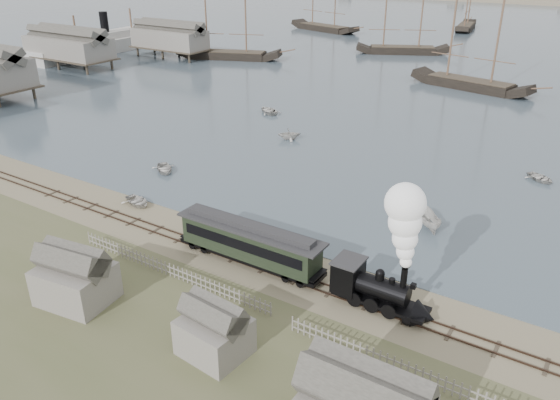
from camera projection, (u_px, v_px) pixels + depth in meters
The scene contains 19 objects.
ground at pixel (289, 261), 44.92m from camera, with size 600.00×600.00×0.00m, color gray.
rail_track at pixel (275, 271), 43.38m from camera, with size 120.00×1.80×0.16m.
picket_fence_west at pixel (171, 277), 42.78m from camera, with size 19.00×0.10×1.20m, color gray, non-canonical shape.
picket_fence_east at pixel (398, 374), 33.07m from camera, with size 15.00×0.10×1.20m, color gray, non-canonical shape.
shed_left at pixel (79, 300), 39.93m from camera, with size 5.00×4.00×4.10m, color gray, non-canonical shape.
shed_mid at pixel (216, 352), 34.79m from camera, with size 4.00×3.50×3.60m, color gray, non-canonical shape.
western_wharf at pixel (76, 52), 111.00m from camera, with size 36.00×56.00×8.00m, color gray, non-canonical shape.
locomotive at pixel (395, 259), 36.78m from camera, with size 7.56×2.82×9.43m.
passenger_coach at pixel (250, 242), 43.74m from camera, with size 13.09×2.52×3.18m.
beached_dinghy at pixel (137, 201), 54.56m from camera, with size 3.43×2.45×0.71m, color beige.
steamship at pixel (105, 32), 131.50m from camera, with size 42.79×7.13×9.36m, color beige, non-canonical shape.
rowboat_0 at pixel (164, 169), 62.37m from camera, with size 3.62×2.58×0.75m, color beige.
rowboat_1 at pixel (289, 134), 72.62m from camera, with size 3.03×2.62×1.60m, color beige.
rowboat_2 at pixel (428, 220), 49.86m from camera, with size 3.92×1.47×1.51m, color beige.
rowboat_3 at pixel (541, 178), 59.96m from camera, with size 3.30×2.36×0.68m, color beige.
rowboat_6 at pixel (269, 110), 84.36m from camera, with size 4.12×2.95×0.85m, color beige.
schooner_0 at pixel (227, 13), 121.00m from camera, with size 23.98×5.53×20.00m, color black, non-canonical shape.
schooner_1 at pixel (406, 10), 127.02m from camera, with size 21.76×5.02×20.00m, color black, non-canonical shape.
schooner_2 at pixel (478, 32), 94.66m from camera, with size 22.18×5.12×20.00m, color black, non-canonical shape.
Camera 1 is at (20.32, -32.81, 23.53)m, focal length 35.00 mm.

